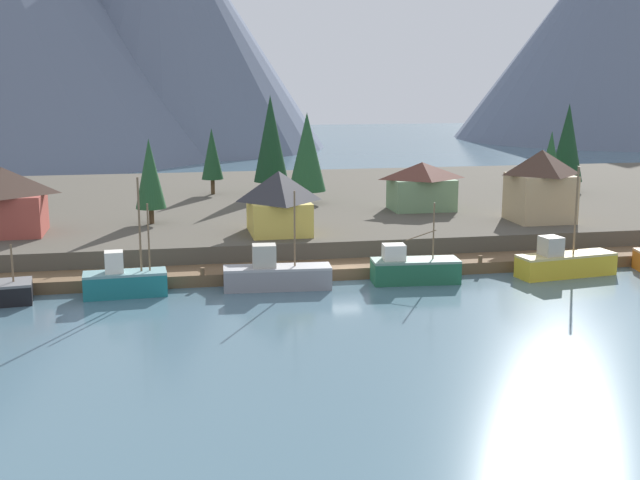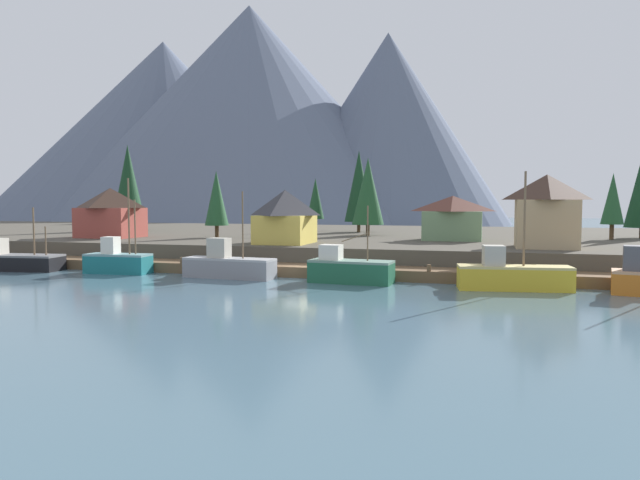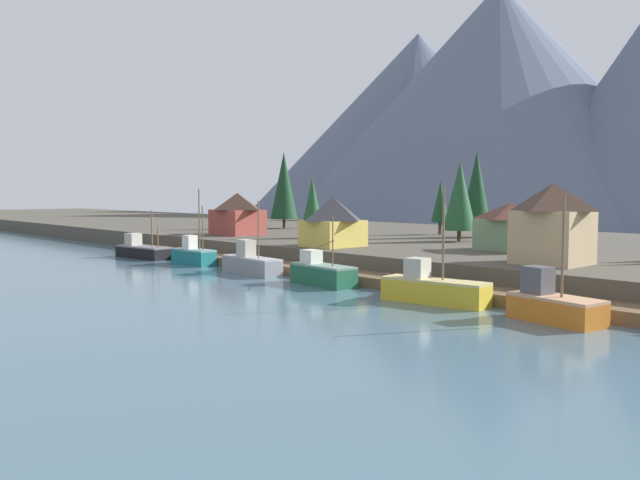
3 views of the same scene
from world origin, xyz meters
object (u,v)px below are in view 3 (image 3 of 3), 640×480
at_px(house_red, 237,213).
at_px(house_yellow, 333,221).
at_px(fishing_boat_green, 322,273).
at_px(conifer_mid_left, 460,196).
at_px(fishing_boat_grey, 251,263).
at_px(conifer_near_right, 284,186).
at_px(conifer_centre, 476,189).
at_px(fishing_boat_black, 143,251).
at_px(fishing_boat_yellow, 433,289).
at_px(fishing_boat_teal, 193,255).
at_px(conifer_mid_right, 312,202).
at_px(house_tan, 553,223).
at_px(conifer_back_left, 440,201).
at_px(fishing_boat_orange, 553,305).
at_px(house_green, 511,226).

height_order(house_red, house_yellow, house_red).
relative_size(fishing_boat_green, conifer_mid_left, 0.71).
distance_m(fishing_boat_grey, conifer_near_right, 44.63).
distance_m(conifer_near_right, conifer_centre, 36.20).
bearing_deg(fishing_boat_black, fishing_boat_yellow, -6.57).
distance_m(house_yellow, conifer_centre, 25.99).
distance_m(fishing_boat_yellow, house_red, 50.74).
xyz_separation_m(fishing_boat_teal, conifer_mid_left, (19.45, 27.80, 7.26)).
distance_m(house_yellow, conifer_mid_right, 14.02).
height_order(house_yellow, conifer_centre, conifer_centre).
distance_m(house_tan, conifer_near_right, 62.76).
xyz_separation_m(conifer_near_right, conifer_back_left, (28.58, 6.99, -2.56)).
height_order(fishing_boat_teal, fishing_boat_yellow, fishing_boat_yellow).
distance_m(fishing_boat_teal, conifer_back_left, 39.05).
height_order(fishing_boat_orange, conifer_near_right, conifer_near_right).
xyz_separation_m(fishing_boat_green, house_green, (7.48, 21.23, 4.04)).
bearing_deg(fishing_boat_orange, conifer_near_right, 164.82).
bearing_deg(house_yellow, fishing_boat_yellow, -25.64).
height_order(house_tan, conifer_back_left, conifer_back_left).
bearing_deg(conifer_back_left, fishing_boat_teal, -103.86).
bearing_deg(conifer_back_left, conifer_mid_right, -110.43).
height_order(fishing_boat_green, conifer_mid_left, conifer_mid_left).
xyz_separation_m(fishing_boat_grey, conifer_mid_left, (7.50, 27.92, 7.29)).
bearing_deg(house_green, house_yellow, -148.89).
height_order(fishing_boat_orange, house_green, fishing_boat_orange).
xyz_separation_m(fishing_boat_black, conifer_mid_right, (13.59, 18.67, 6.50)).
height_order(house_tan, conifer_near_right, conifer_near_right).
bearing_deg(conifer_near_right, house_red, -62.85).
bearing_deg(fishing_boat_yellow, house_tan, 65.84).
height_order(conifer_mid_right, conifer_back_left, conifer_mid_right).
relative_size(fishing_boat_black, conifer_back_left, 1.15).
distance_m(fishing_boat_teal, fishing_boat_grey, 11.95).
height_order(fishing_boat_black, conifer_mid_left, conifer_mid_left).
xyz_separation_m(fishing_boat_teal, house_yellow, (13.75, 10.60, 4.31)).
bearing_deg(fishing_boat_teal, conifer_centre, 62.52).
bearing_deg(fishing_boat_teal, fishing_boat_black, -179.42).
bearing_deg(conifer_mid_left, conifer_centre, 110.16).
bearing_deg(fishing_boat_yellow, fishing_boat_black, 172.02).
xyz_separation_m(conifer_near_right, conifer_centre, (35.73, 5.74, -0.69)).
bearing_deg(conifer_mid_left, house_tan, -36.97).
distance_m(fishing_boat_black, fishing_boat_teal, 11.65).
bearing_deg(fishing_boat_grey, fishing_boat_black, -174.52).
xyz_separation_m(fishing_boat_grey, conifer_mid_right, (-9.98, 18.04, 6.33)).
bearing_deg(fishing_boat_black, conifer_mid_left, 35.75).
distance_m(conifer_mid_right, conifer_back_left, 20.80).
distance_m(fishing_boat_yellow, conifer_back_left, 47.41).
height_order(fishing_boat_black, house_green, house_green).
bearing_deg(fishing_boat_black, house_tan, 6.86).
xyz_separation_m(house_green, conifer_mid_right, (-29.01, -3.07, 2.31)).
bearing_deg(conifer_centre, fishing_boat_teal, -114.37).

